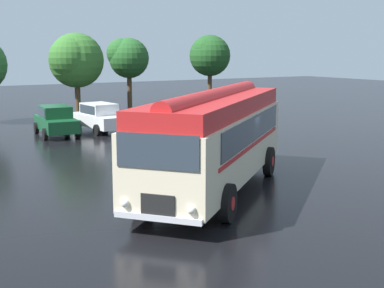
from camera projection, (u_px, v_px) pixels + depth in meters
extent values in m
plane|color=black|center=(219.00, 186.00, 18.81)|extent=(120.00, 120.00, 0.00)
cube|color=beige|center=(215.00, 145.00, 17.92)|extent=(9.25, 8.36, 2.10)
cube|color=red|center=(215.00, 105.00, 17.69)|extent=(8.97, 8.08, 0.56)
cylinder|color=red|center=(215.00, 97.00, 17.65)|extent=(7.64, 6.59, 0.60)
cube|color=#2D3842|center=(254.00, 129.00, 17.70)|extent=(6.13, 5.19, 0.84)
cube|color=#2D3842|center=(182.00, 125.00, 18.51)|extent=(6.13, 5.19, 0.84)
cube|color=red|center=(253.00, 145.00, 17.70)|extent=(6.28, 5.31, 0.12)
cube|color=red|center=(182.00, 141.00, 18.51)|extent=(6.28, 5.31, 0.12)
cube|color=#2D3842|center=(157.00, 152.00, 13.13)|extent=(1.45, 1.70, 0.88)
cube|color=black|center=(158.00, 205.00, 13.37)|extent=(0.63, 0.73, 0.56)
cube|color=silver|center=(157.00, 218.00, 13.40)|extent=(1.61, 1.88, 0.16)
sphere|color=white|center=(191.00, 210.00, 13.07)|extent=(0.22, 0.22, 0.22)
sphere|color=white|center=(125.00, 203.00, 13.65)|extent=(0.22, 0.22, 0.22)
cylinder|color=black|center=(228.00, 203.00, 14.80)|extent=(1.02, 0.92, 1.10)
cylinder|color=red|center=(228.00, 203.00, 14.80)|extent=(0.50, 0.49, 0.39)
cylinder|color=black|center=(142.00, 195.00, 15.63)|extent=(1.02, 0.92, 1.10)
cylinder|color=red|center=(142.00, 195.00, 15.63)|extent=(0.50, 0.49, 0.39)
cylinder|color=black|center=(269.00, 161.00, 20.39)|extent=(1.02, 0.92, 1.10)
cylinder|color=red|center=(269.00, 161.00, 20.39)|extent=(0.50, 0.49, 0.39)
cylinder|color=black|center=(204.00, 157.00, 21.22)|extent=(1.02, 0.92, 1.10)
cylinder|color=red|center=(204.00, 157.00, 21.22)|extent=(0.50, 0.49, 0.39)
cube|color=#144C28|center=(56.00, 124.00, 29.95)|extent=(2.04, 4.33, 0.70)
cube|color=#144C28|center=(55.00, 112.00, 29.96)|extent=(1.67, 2.30, 0.64)
cube|color=#2D3842|center=(69.00, 111.00, 30.29)|extent=(0.18, 1.93, 0.50)
cube|color=#2D3842|center=(41.00, 112.00, 29.64)|extent=(0.18, 1.93, 0.50)
cylinder|color=black|center=(78.00, 132.00, 29.24)|extent=(0.25, 0.65, 0.64)
cylinder|color=black|center=(45.00, 134.00, 28.47)|extent=(0.25, 0.65, 0.64)
cylinder|color=black|center=(67.00, 126.00, 31.54)|extent=(0.25, 0.65, 0.64)
cylinder|color=black|center=(36.00, 128.00, 30.78)|extent=(0.25, 0.65, 0.64)
cube|color=silver|center=(101.00, 120.00, 31.41)|extent=(2.08, 4.34, 0.70)
cube|color=silver|center=(99.00, 109.00, 31.41)|extent=(1.69, 2.31, 0.64)
cube|color=#2D3842|center=(111.00, 108.00, 31.85)|extent=(0.20, 1.93, 0.50)
cube|color=#2D3842|center=(87.00, 110.00, 30.97)|extent=(0.20, 1.93, 0.50)
cylinder|color=black|center=(125.00, 127.00, 30.95)|extent=(0.26, 0.66, 0.64)
cylinder|color=black|center=(97.00, 130.00, 29.92)|extent=(0.26, 0.66, 0.64)
cylinder|color=black|center=(104.00, 123.00, 33.02)|extent=(0.26, 0.66, 0.64)
cylinder|color=black|center=(78.00, 125.00, 31.99)|extent=(0.26, 0.66, 0.64)
cylinder|color=#4C3823|center=(78.00, 101.00, 36.58)|extent=(0.37, 0.37, 2.67)
sphere|color=#336B28|center=(76.00, 60.00, 36.11)|extent=(3.71, 3.71, 3.71)
sphere|color=#336B28|center=(70.00, 58.00, 35.47)|extent=(2.83, 2.83, 2.83)
cylinder|color=#4C3823|center=(130.00, 94.00, 39.45)|extent=(0.35, 0.35, 3.07)
sphere|color=#235623|center=(129.00, 58.00, 38.99)|extent=(2.93, 2.93, 2.93)
sphere|color=#235623|center=(121.00, 53.00, 38.84)|extent=(2.15, 2.15, 2.15)
cylinder|color=#4C3823|center=(210.00, 91.00, 42.20)|extent=(0.34, 0.34, 3.12)
sphere|color=#1E4C1E|center=(210.00, 56.00, 41.72)|extent=(3.20, 3.20, 3.20)
sphere|color=#1E4C1E|center=(207.00, 52.00, 41.41)|extent=(2.34, 2.34, 2.34)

